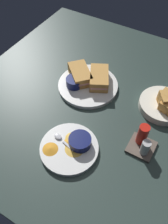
% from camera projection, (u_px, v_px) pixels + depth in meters
% --- Properties ---
extents(ground_plane, '(1.10, 1.10, 0.03)m').
position_uv_depth(ground_plane, '(99.00, 101.00, 0.99)').
color(ground_plane, '#283833').
extents(plate_sandwich_main, '(0.26, 0.26, 0.02)m').
position_uv_depth(plate_sandwich_main, '(88.00, 85.00, 1.01)').
color(plate_sandwich_main, silver).
rests_on(plate_sandwich_main, ground_plane).
extents(sandwich_half_near, '(0.15, 0.13, 0.05)m').
position_uv_depth(sandwich_half_near, '(99.00, 78.00, 0.99)').
color(sandwich_half_near, '#C68C42').
rests_on(sandwich_half_near, plate_sandwich_main).
extents(sandwich_half_far, '(0.14, 0.15, 0.05)m').
position_uv_depth(sandwich_half_far, '(80.00, 74.00, 1.01)').
color(sandwich_half_far, '#C68C42').
rests_on(sandwich_half_far, plate_sandwich_main).
extents(ramekin_dark_sauce, '(0.07, 0.07, 0.04)m').
position_uv_depth(ramekin_dark_sauce, '(74.00, 82.00, 0.98)').
color(ramekin_dark_sauce, '#0C144C').
rests_on(ramekin_dark_sauce, plate_sandwich_main).
extents(spoon_by_dark_ramekin, '(0.08, 0.08, 0.01)m').
position_uv_depth(spoon_by_dark_ramekin, '(87.00, 82.00, 1.01)').
color(spoon_by_dark_ramekin, silver).
rests_on(spoon_by_dark_ramekin, plate_sandwich_main).
extents(plate_chips_companion, '(0.21, 0.21, 0.02)m').
position_uv_depth(plate_chips_companion, '(69.00, 148.00, 0.82)').
color(plate_chips_companion, silver).
rests_on(plate_chips_companion, ground_plane).
extents(ramekin_light_gravy, '(0.08, 0.08, 0.03)m').
position_uv_depth(ramekin_light_gravy, '(80.00, 141.00, 0.81)').
color(ramekin_light_gravy, '#0C144C').
rests_on(ramekin_light_gravy, plate_chips_companion).
extents(spoon_by_gravy_ramekin, '(0.04, 0.10, 0.01)m').
position_uv_depth(spoon_by_gravy_ramekin, '(60.00, 139.00, 0.83)').
color(spoon_by_gravy_ramekin, silver).
rests_on(spoon_by_gravy_ramekin, plate_chips_companion).
extents(plantain_chip_scatter, '(0.14, 0.16, 0.01)m').
position_uv_depth(plantain_chip_scatter, '(68.00, 145.00, 0.81)').
color(plantain_chip_scatter, gold).
rests_on(plantain_chip_scatter, plate_chips_companion).
extents(bread_basket_rear, '(0.19, 0.19, 0.08)m').
position_uv_depth(bread_basket_rear, '(164.00, 104.00, 0.92)').
color(bread_basket_rear, silver).
rests_on(bread_basket_rear, ground_plane).
extents(condiment_caddy, '(0.09, 0.09, 0.10)m').
position_uv_depth(condiment_caddy, '(143.00, 141.00, 0.80)').
color(condiment_caddy, brown).
rests_on(condiment_caddy, ground_plane).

